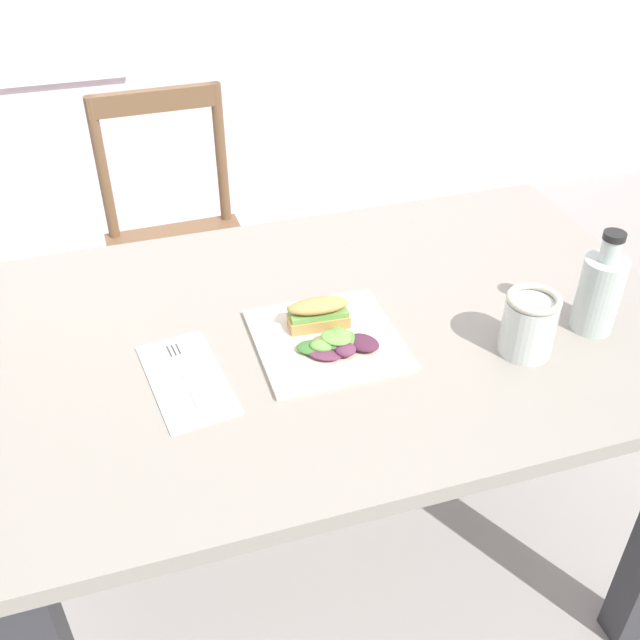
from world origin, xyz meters
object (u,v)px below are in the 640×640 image
object	(u,v)px
dining_table	(337,377)
chair_wooden_far	(180,249)
fork_on_napkin	(184,371)
bottle_cold_brew	(598,296)
plate_lunch	(327,340)
sandwich_half_front	(319,313)
mason_jar_iced_tea	(528,326)

from	to	relation	value
dining_table	chair_wooden_far	size ratio (longest dim) A/B	1.45
dining_table	chair_wooden_far	bearing A→B (deg)	102.54
fork_on_napkin	bottle_cold_brew	size ratio (longest dim) A/B	0.96
dining_table	plate_lunch	xyz separation A→B (m)	(-0.04, -0.05, 0.13)
plate_lunch	sandwich_half_front	bearing A→B (deg)	94.87
sandwich_half_front	bottle_cold_brew	size ratio (longest dim) A/B	0.58
dining_table	sandwich_half_front	distance (m)	0.17
chair_wooden_far	sandwich_half_front	world-z (taller)	chair_wooden_far
mason_jar_iced_tea	chair_wooden_far	bearing A→B (deg)	114.65
fork_on_napkin	mason_jar_iced_tea	size ratio (longest dim) A/B	1.63
bottle_cold_brew	mason_jar_iced_tea	world-z (taller)	bottle_cold_brew
mason_jar_iced_tea	dining_table	bearing A→B (deg)	148.93
chair_wooden_far	plate_lunch	size ratio (longest dim) A/B	3.52
dining_table	fork_on_napkin	distance (m)	0.32
chair_wooden_far	plate_lunch	bearing A→B (deg)	-80.32
dining_table	bottle_cold_brew	size ratio (longest dim) A/B	6.56
sandwich_half_front	fork_on_napkin	xyz separation A→B (m)	(-0.25, -0.05, -0.03)
sandwich_half_front	mason_jar_iced_tea	size ratio (longest dim) A/B	0.98
sandwich_half_front	dining_table	bearing A→B (deg)	11.38
plate_lunch	sandwich_half_front	distance (m)	0.05
plate_lunch	bottle_cold_brew	distance (m)	0.48
bottle_cold_brew	sandwich_half_front	bearing A→B (deg)	163.73
sandwich_half_front	fork_on_napkin	world-z (taller)	sandwich_half_front
bottle_cold_brew	mason_jar_iced_tea	bearing A→B (deg)	-171.17
mason_jar_iced_tea	plate_lunch	bearing A→B (deg)	158.83
dining_table	sandwich_half_front	size ratio (longest dim) A/B	11.29
plate_lunch	bottle_cold_brew	xyz separation A→B (m)	(0.47, -0.10, 0.06)
chair_wooden_far	mason_jar_iced_tea	world-z (taller)	chair_wooden_far
dining_table	sandwich_half_front	world-z (taller)	sandwich_half_front
chair_wooden_far	fork_on_napkin	distance (m)	0.97
fork_on_napkin	dining_table	bearing A→B (deg)	11.13
sandwich_half_front	fork_on_napkin	distance (m)	0.26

